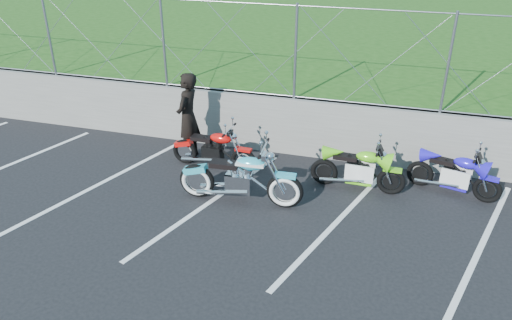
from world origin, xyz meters
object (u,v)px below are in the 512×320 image
(cruiser_turquoise, at_px, (242,180))
(sportbike_green, at_px, (359,171))
(naked_orange, at_px, (215,151))
(person_standing, at_px, (188,117))
(sportbike_blue, at_px, (455,176))

(cruiser_turquoise, height_order, sportbike_green, cruiser_turquoise)
(naked_orange, xyz_separation_m, sportbike_green, (3.02, -0.04, 0.01))
(cruiser_turquoise, bearing_deg, person_standing, 135.68)
(sportbike_green, xyz_separation_m, person_standing, (-3.72, 0.35, 0.56))
(naked_orange, distance_m, sportbike_green, 3.02)
(cruiser_turquoise, xyz_separation_m, sportbike_green, (2.05, 1.11, -0.06))
(cruiser_turquoise, relative_size, sportbike_blue, 1.37)
(sportbike_green, xyz_separation_m, sportbike_blue, (1.79, 0.34, -0.02))
(cruiser_turquoise, bearing_deg, sportbike_blue, 17.46)
(cruiser_turquoise, distance_m, naked_orange, 1.50)
(person_standing, bearing_deg, sportbike_blue, 90.45)
(naked_orange, relative_size, sportbike_green, 1.03)
(sportbike_green, bearing_deg, sportbike_blue, 12.36)
(cruiser_turquoise, distance_m, sportbike_blue, 4.10)
(cruiser_turquoise, xyz_separation_m, sportbike_blue, (3.84, 1.45, -0.08))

